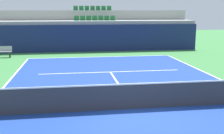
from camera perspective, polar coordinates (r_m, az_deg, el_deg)
ground_plane at (r=10.60m, az=4.59°, el=-8.41°), size 80.00×80.00×0.00m
court_surface at (r=10.59m, az=4.59°, el=-8.39°), size 11.00×24.00×0.01m
baseline_far at (r=22.07m, az=-2.35°, el=2.05°), size 11.00×0.10×0.00m
service_line_far at (r=16.66m, az=-0.32°, el=-1.01°), size 8.26×0.10×0.00m
centre_service_line at (r=13.59m, az=1.58°, el=-3.86°), size 0.10×6.40×0.00m
back_wall at (r=25.03m, az=-3.14°, el=5.83°), size 18.28×0.30×2.35m
stands_tier_lower at (r=26.36m, az=-3.42°, el=6.42°), size 18.28×2.40×2.64m
stands_tier_upper at (r=28.71m, az=-3.85°, el=7.74°), size 18.28×2.40×3.56m
seating_row_lower at (r=26.37m, az=-3.47°, el=9.57°), size 3.77×0.44×0.44m
seating_row_upper at (r=28.75m, az=-3.92°, el=11.54°), size 3.77×0.44×0.44m
tennis_net at (r=10.43m, az=4.64°, el=-5.78°), size 11.08×0.08×1.07m
player_bench at (r=23.41m, az=-21.28°, el=3.04°), size 1.50×0.40×0.85m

